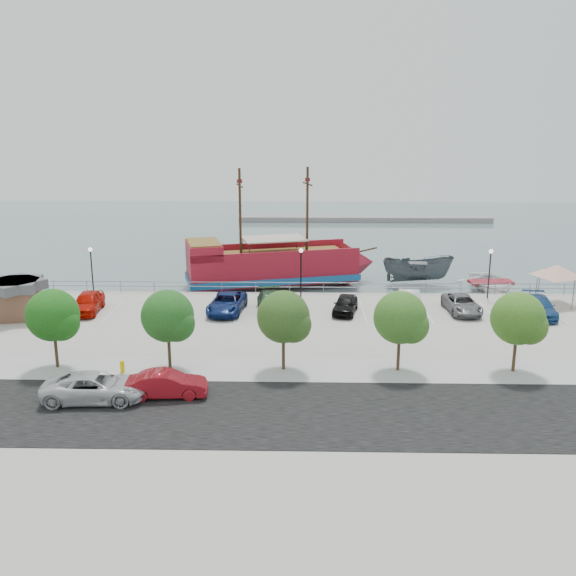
{
  "coord_description": "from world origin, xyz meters",
  "views": [
    {
      "loc": [
        0.14,
        -46.76,
        14.95
      ],
      "look_at": [
        -1.0,
        2.0,
        2.0
      ],
      "focal_mm": 40.0,
      "sensor_mm": 36.0,
      "label": 1
    }
  ],
  "objects": [
    {
      "name": "patrol_boat",
      "position": [
        11.46,
        14.71,
        0.33
      ],
      "size": [
        6.93,
        2.71,
        2.66
      ],
      "primitive_type": "imported",
      "rotation": [
        0.0,
        0.0,
        1.55
      ],
      "color": "#4C555A",
      "rests_on": "ground"
    },
    {
      "name": "sidewalk",
      "position": [
        0.0,
        -10.0,
        0.01
      ],
      "size": [
        100.0,
        4.0,
        0.05
      ],
      "primitive_type": "cube",
      "color": "#A4A4A4",
      "rests_on": "land_slab"
    },
    {
      "name": "seawall_railing",
      "position": [
        0.0,
        7.8,
        0.53
      ],
      "size": [
        50.0,
        0.06,
        1.0
      ],
      "color": "slate",
      "rests_on": "land_slab"
    },
    {
      "name": "tree_d",
      "position": [
        -0.85,
        -10.07,
        3.3
      ],
      "size": [
        3.3,
        3.2,
        5.0
      ],
      "color": "#473321",
      "rests_on": "sidewalk"
    },
    {
      "name": "street",
      "position": [
        0.0,
        -16.0,
        0.01
      ],
      "size": [
        100.0,
        8.0,
        0.04
      ],
      "primitive_type": "cube",
      "color": "black",
      "rests_on": "land_slab"
    },
    {
      "name": "speedboat",
      "position": [
        17.77,
        11.75,
        -0.28
      ],
      "size": [
        5.6,
        7.4,
        1.44
      ],
      "primitive_type": "imported",
      "rotation": [
        0.0,
        0.0,
        0.09
      ],
      "color": "white",
      "rests_on": "ground"
    },
    {
      "name": "parked_car_f",
      "position": [
        8.74,
        2.79,
        0.76
      ],
      "size": [
        1.98,
        4.75,
        1.53
      ],
      "primitive_type": "imported",
      "rotation": [
        0.0,
        0.0,
        -0.08
      ],
      "color": "white",
      "rests_on": "land_slab"
    },
    {
      "name": "tree_e",
      "position": [
        6.15,
        -10.07,
        3.3
      ],
      "size": [
        3.3,
        3.2,
        5.0
      ],
      "color": "#473321",
      "rests_on": "sidewalk"
    },
    {
      "name": "parked_car_h",
      "position": [
        18.61,
        1.57,
        0.74
      ],
      "size": [
        2.67,
        5.32,
        1.48
      ],
      "primitive_type": "imported",
      "rotation": [
        0.0,
        0.0,
        -0.12
      ],
      "color": "navy",
      "rests_on": "land_slab"
    },
    {
      "name": "lamp_post_mid",
      "position": [
        0.0,
        6.5,
        2.94
      ],
      "size": [
        0.36,
        0.36,
        4.28
      ],
      "color": "black",
      "rests_on": "land_slab"
    },
    {
      "name": "canopy_tent",
      "position": [
        21.15,
        5.1,
        3.27
      ],
      "size": [
        5.97,
        5.97,
        3.76
      ],
      "rotation": [
        0.0,
        0.0,
        -0.42
      ],
      "color": "slate",
      "rests_on": "land_slab"
    },
    {
      "name": "dock_west",
      "position": [
        -12.95,
        9.2,
        -0.78
      ],
      "size": [
        7.92,
        4.01,
        0.44
      ],
      "primitive_type": "cube",
      "rotation": [
        0.0,
        0.0,
        -0.25
      ],
      "color": "slate",
      "rests_on": "ground"
    },
    {
      "name": "parked_car_c",
      "position": [
        -5.85,
        1.93,
        0.76
      ],
      "size": [
        3.04,
        5.68,
        1.52
      ],
      "primitive_type": "imported",
      "rotation": [
        0.0,
        0.0,
        -0.1
      ],
      "color": "navy",
      "rests_on": "land_slab"
    },
    {
      "name": "street_sedan",
      "position": [
        -7.32,
        -14.1,
        0.73
      ],
      "size": [
        4.56,
        1.9,
        1.47
      ],
      "primitive_type": "imported",
      "rotation": [
        0.0,
        0.0,
        1.65
      ],
      "color": "maroon",
      "rests_on": "street"
    },
    {
      "name": "parked_car_g",
      "position": [
        12.8,
        2.32,
        0.69
      ],
      "size": [
        2.55,
        5.09,
        1.38
      ],
      "primitive_type": "imported",
      "rotation": [
        0.0,
        0.0,
        0.05
      ],
      "color": "slate",
      "rests_on": "land_slab"
    },
    {
      "name": "parked_car_e",
      "position": [
        3.54,
        1.93,
        0.71
      ],
      "size": [
        2.51,
        4.45,
        1.43
      ],
      "primitive_type": "imported",
      "rotation": [
        0.0,
        0.0,
        -0.21
      ],
      "color": "black",
      "rests_on": "land_slab"
    },
    {
      "name": "far_shore",
      "position": [
        10.0,
        55.0,
        -0.6
      ],
      "size": [
        40.0,
        3.0,
        0.8
      ],
      "primitive_type": "cube",
      "color": "gray",
      "rests_on": "ground"
    },
    {
      "name": "tree_f",
      "position": [
        13.15,
        -10.07,
        3.3
      ],
      "size": [
        3.3,
        3.2,
        5.0
      ],
      "color": "#473321",
      "rests_on": "sidewalk"
    },
    {
      "name": "fire_hydrant",
      "position": [
        -10.73,
        -10.8,
        0.45
      ],
      "size": [
        0.28,
        0.28,
        0.82
      ],
      "rotation": [
        0.0,
        0.0,
        -0.43
      ],
      "color": "#F1CA01",
      "rests_on": "sidewalk"
    },
    {
      "name": "land_slab",
      "position": [
        0.0,
        -21.0,
        -0.6
      ],
      "size": [
        100.0,
        58.0,
        1.2
      ],
      "primitive_type": "cube",
      "color": "#AAA497",
      "rests_on": "ground"
    },
    {
      "name": "dock_east",
      "position": [
        16.76,
        9.2,
        -0.8
      ],
      "size": [
        7.03,
        2.49,
        0.39
      ],
      "primitive_type": "cube",
      "rotation": [
        0.0,
        0.0,
        -0.08
      ],
      "color": "gray",
      "rests_on": "ground"
    },
    {
      "name": "pirate_ship",
      "position": [
        -1.52,
        14.25,
        1.01
      ],
      "size": [
        19.38,
        9.83,
        12.0
      ],
      "rotation": [
        0.0,
        0.0,
        0.27
      ],
      "color": "maroon",
      "rests_on": "ground"
    },
    {
      "name": "tree_b",
      "position": [
        -14.85,
        -10.07,
        3.3
      ],
      "size": [
        3.3,
        3.2,
        5.0
      ],
      "color": "#473321",
      "rests_on": "sidewalk"
    },
    {
      "name": "lamp_post_right",
      "position": [
        16.0,
        6.5,
        2.94
      ],
      "size": [
        0.36,
        0.36,
        4.28
      ],
      "color": "black",
      "rests_on": "land_slab"
    },
    {
      "name": "lamp_post_left",
      "position": [
        -18.0,
        6.5,
        2.94
      ],
      "size": [
        0.36,
        0.36,
        4.28
      ],
      "color": "black",
      "rests_on": "land_slab"
    },
    {
      "name": "street_van",
      "position": [
        -11.13,
        -14.68,
        0.78
      ],
      "size": [
        5.75,
        2.92,
        1.56
      ],
      "primitive_type": "imported",
      "rotation": [
        0.0,
        0.0,
        1.63
      ],
      "color": "silver",
      "rests_on": "street"
    },
    {
      "name": "shed",
      "position": [
        -21.96,
        0.16,
        1.59
      ],
      "size": [
        4.15,
        4.15,
        2.98
      ],
      "rotation": [
        0.0,
        0.0,
        0.16
      ],
      "color": "brown",
      "rests_on": "land_slab"
    },
    {
      "name": "ground",
      "position": [
        0.0,
        0.0,
        -1.0
      ],
      "size": [
        160.0,
        160.0,
        0.0
      ],
      "primitive_type": "plane",
      "color": "#516565"
    },
    {
      "name": "parked_car_d",
      "position": [
        -2.42,
        2.38,
        0.73
      ],
      "size": [
        2.57,
        5.21,
        1.46
      ],
      "primitive_type": "imported",
      "rotation": [
        0.0,
        0.0,
        0.11
      ],
      "color": "#244828",
      "rests_on": "land_slab"
    },
    {
      "name": "dock_mid",
      "position": [
        8.52,
        9.2,
        -0.82
      ],
      "size": [
        6.34,
        4.16,
        0.35
      ],
      "primitive_type": "cube",
      "rotation": [
        0.0,
        0.0,
        -0.43
      ],
      "color": "gray",
      "rests_on": "ground"
    },
    {
      "name": "tree_c",
      "position": [
        -7.85,
        -10.07,
        3.3
      ],
      "size": [
        3.3,
        3.2,
        5.0
      ],
      "color": "#473321",
      "rests_on": "sidewalk"
    },
    {
      "name": "parked_car_a",
      "position": [
        -16.9,
        1.68,
        0.82
      ],
      "size": [
        2.26,
        4.95,
        1.65
      ],
      "primitive_type": "imported",
      "rotation": [
        0.0,
        0.0,
        0.07
      ],
      "color": "#BB0F02",
      "rests_on": "land_slab"
    }
  ]
}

